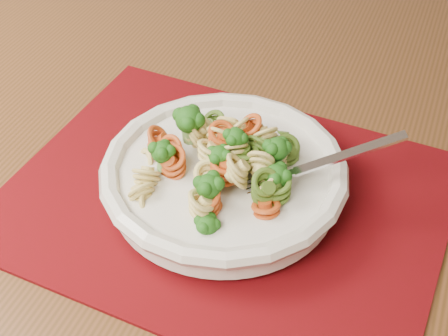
% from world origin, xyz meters
% --- Properties ---
extents(dining_table, '(1.40, 0.96, 0.72)m').
position_xyz_m(dining_table, '(0.61, 0.75, 0.62)').
color(dining_table, '#573118').
rests_on(dining_table, ground).
extents(placemat, '(0.48, 0.40, 0.00)m').
position_xyz_m(placemat, '(0.52, 0.60, 0.72)').
color(placemat, '#5C030C').
rests_on(placemat, dining_table).
extents(pasta_bowl, '(0.25, 0.25, 0.05)m').
position_xyz_m(pasta_bowl, '(0.52, 0.60, 0.75)').
color(pasta_bowl, beige).
rests_on(pasta_bowl, placemat).
extents(pasta_broccoli_heap, '(0.21, 0.21, 0.06)m').
position_xyz_m(pasta_broccoli_heap, '(0.52, 0.60, 0.77)').
color(pasta_broccoli_heap, tan).
rests_on(pasta_broccoli_heap, pasta_bowl).
extents(fork, '(0.18, 0.09, 0.08)m').
position_xyz_m(fork, '(0.57, 0.59, 0.77)').
color(fork, silver).
rests_on(fork, pasta_bowl).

